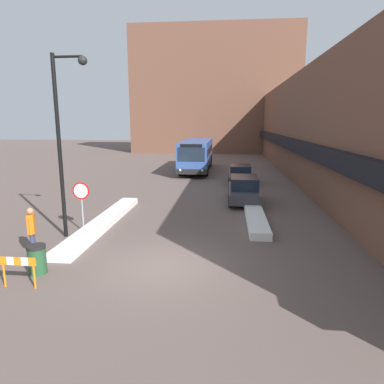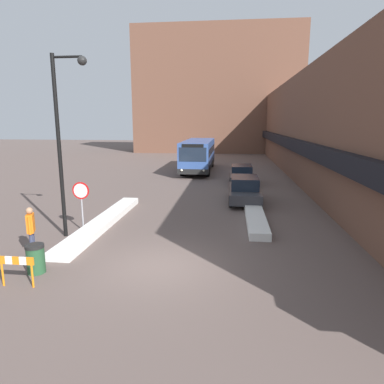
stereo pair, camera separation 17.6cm
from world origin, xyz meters
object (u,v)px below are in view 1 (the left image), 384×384
Objects in this scene: parked_car_middle at (240,174)px; stop_sign at (81,196)px; street_lamp at (64,129)px; pedestrian at (32,227)px; trash_bin at (37,259)px; parked_car_front at (244,189)px; construction_barricade at (18,266)px; city_bus at (197,154)px.

parked_car_middle is 1.90× the size of stop_sign.
stop_sign is at bearing 74.08° from street_lamp.
pedestrian is at bearing -101.62° from stop_sign.
parked_car_middle is 17.73m from pedestrian.
stop_sign is 1.23× the size of pedestrian.
pedestrian is at bearing -116.77° from parked_car_middle.
trash_bin is (0.33, -4.32, -1.13)m from stop_sign.
parked_car_middle is 18.59m from trash_bin.
stop_sign is at bearing 145.38° from pedestrian.
construction_barricade is at bearing -120.73° from parked_car_front.
parked_car_front is 2.03× the size of stop_sign.
street_lamp is 4.09m from pedestrian.
city_bus is at bearing 107.24° from parked_car_front.
construction_barricade is (0.93, -2.34, -0.42)m from pedestrian.
city_bus is 20.88m from street_lamp.
pedestrian is (-7.99, -15.83, 0.35)m from parked_car_middle.
city_bus reaches higher than parked_car_middle.
parked_car_front is 12.99m from trash_bin.
parked_car_front is at bearing -72.76° from city_bus.
city_bus is 19.93m from stop_sign.
stop_sign is at bearing -99.60° from city_bus.
pedestrian reaches higher than trash_bin.
parked_car_middle reaches higher than trash_bin.
city_bus reaches higher than trash_bin.
stop_sign reaches higher than pedestrian.
parked_car_middle is 2.33× the size of pedestrian.
street_lamp is 5.98m from construction_barricade.
parked_car_middle is at bearing 68.77° from construction_barricade.
stop_sign is (-7.38, -6.59, 0.85)m from parked_car_front.
pedestrian is at bearing -100.18° from street_lamp.
construction_barricade is (0.53, -4.56, -3.83)m from street_lamp.
street_lamp reaches higher than city_bus.
pedestrian is 2.55m from construction_barricade.
city_bus is 4.74× the size of stop_sign.
parked_car_middle is at bearing 67.71° from trash_bin.
construction_barricade is (-3.00, -24.94, -0.98)m from city_bus.
pedestrian is at bearing 111.66° from construction_barricade.
city_bus is 9.59× the size of construction_barricade.
parked_car_front reaches higher than trash_bin.
parked_car_middle is 0.57× the size of street_lamp.
trash_bin is (-7.05, -10.91, -0.29)m from parked_car_front.
stop_sign is at bearing 94.35° from trash_bin.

